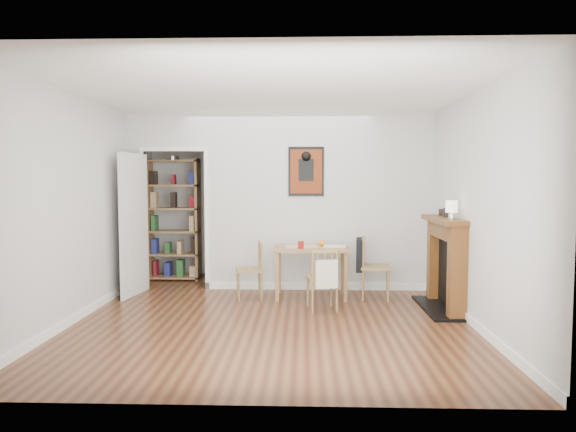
{
  "coord_description": "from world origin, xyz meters",
  "views": [
    {
      "loc": [
        0.37,
        -6.18,
        1.62
      ],
      "look_at": [
        0.16,
        0.6,
        1.15
      ],
      "focal_mm": 32.0,
      "sensor_mm": 36.0,
      "label": 1
    }
  ],
  "objects_px": {
    "fireplace": "(446,261)",
    "bookshelf": "(174,220)",
    "dining_table": "(311,253)",
    "ceramic_jar_a": "(447,212)",
    "red_glass": "(301,245)",
    "mantel_lamp": "(452,208)",
    "orange_fruit": "(322,243)",
    "chair_left": "(249,270)",
    "notebook": "(335,246)",
    "chair_right": "(374,267)",
    "chair_front": "(322,278)",
    "ceramic_jar_b": "(441,212)"
  },
  "relations": [
    {
      "from": "bookshelf",
      "to": "ceramic_jar_b",
      "type": "distance_m",
      "value": 4.21
    },
    {
      "from": "chair_front",
      "to": "mantel_lamp",
      "type": "distance_m",
      "value": 1.78
    },
    {
      "from": "orange_fruit",
      "to": "ceramic_jar_b",
      "type": "distance_m",
      "value": 1.67
    },
    {
      "from": "ceramic_jar_a",
      "to": "red_glass",
      "type": "bearing_deg",
      "value": 167.82
    },
    {
      "from": "bookshelf",
      "to": "ceramic_jar_b",
      "type": "bearing_deg",
      "value": -20.99
    },
    {
      "from": "fireplace",
      "to": "ceramic_jar_b",
      "type": "distance_m",
      "value": 0.67
    },
    {
      "from": "notebook",
      "to": "mantel_lamp",
      "type": "relative_size",
      "value": 1.38
    },
    {
      "from": "fireplace",
      "to": "red_glass",
      "type": "distance_m",
      "value": 1.9
    },
    {
      "from": "bookshelf",
      "to": "mantel_lamp",
      "type": "relative_size",
      "value": 8.77
    },
    {
      "from": "orange_fruit",
      "to": "chair_right",
      "type": "bearing_deg",
      "value": -17.0
    },
    {
      "from": "chair_left",
      "to": "fireplace",
      "type": "relative_size",
      "value": 0.63
    },
    {
      "from": "dining_table",
      "to": "mantel_lamp",
      "type": "distance_m",
      "value": 2.01
    },
    {
      "from": "bookshelf",
      "to": "mantel_lamp",
      "type": "height_order",
      "value": "bookshelf"
    },
    {
      "from": "fireplace",
      "to": "ceramic_jar_a",
      "type": "height_order",
      "value": "ceramic_jar_a"
    },
    {
      "from": "fireplace",
      "to": "mantel_lamp",
      "type": "xyz_separation_m",
      "value": [
        -0.04,
        -0.3,
        0.68
      ]
    },
    {
      "from": "red_glass",
      "to": "chair_front",
      "type": "bearing_deg",
      "value": -64.54
    },
    {
      "from": "fireplace",
      "to": "dining_table",
      "type": "bearing_deg",
      "value": 160.11
    },
    {
      "from": "chair_front",
      "to": "dining_table",
      "type": "bearing_deg",
      "value": 100.65
    },
    {
      "from": "chair_left",
      "to": "mantel_lamp",
      "type": "height_order",
      "value": "mantel_lamp"
    },
    {
      "from": "chair_left",
      "to": "red_glass",
      "type": "height_order",
      "value": "red_glass"
    },
    {
      "from": "fireplace",
      "to": "bookshelf",
      "type": "bearing_deg",
      "value": 154.88
    },
    {
      "from": "red_glass",
      "to": "dining_table",
      "type": "bearing_deg",
      "value": 42.61
    },
    {
      "from": "mantel_lamp",
      "to": "ceramic_jar_a",
      "type": "relative_size",
      "value": 1.99
    },
    {
      "from": "orange_fruit",
      "to": "red_glass",
      "type": "bearing_deg",
      "value": -136.79
    },
    {
      "from": "fireplace",
      "to": "orange_fruit",
      "type": "height_order",
      "value": "fireplace"
    },
    {
      "from": "chair_left",
      "to": "mantel_lamp",
      "type": "xyz_separation_m",
      "value": [
        2.5,
        -0.79,
        0.91
      ]
    },
    {
      "from": "dining_table",
      "to": "fireplace",
      "type": "xyz_separation_m",
      "value": [
        1.69,
        -0.61,
        0.0
      ]
    },
    {
      "from": "chair_front",
      "to": "red_glass",
      "type": "relative_size",
      "value": 7.88
    },
    {
      "from": "chair_front",
      "to": "ceramic_jar_a",
      "type": "relative_size",
      "value": 6.96
    },
    {
      "from": "mantel_lamp",
      "to": "orange_fruit",
      "type": "bearing_deg",
      "value": 144.75
    },
    {
      "from": "chair_right",
      "to": "chair_front",
      "type": "bearing_deg",
      "value": -139.01
    },
    {
      "from": "dining_table",
      "to": "chair_right",
      "type": "relative_size",
      "value": 1.19
    },
    {
      "from": "ceramic_jar_a",
      "to": "notebook",
      "type": "bearing_deg",
      "value": 156.2
    },
    {
      "from": "mantel_lamp",
      "to": "ceramic_jar_a",
      "type": "bearing_deg",
      "value": 82.48
    },
    {
      "from": "ceramic_jar_b",
      "to": "dining_table",
      "type": "bearing_deg",
      "value": 170.56
    },
    {
      "from": "chair_right",
      "to": "fireplace",
      "type": "xyz_separation_m",
      "value": [
        0.83,
        -0.54,
        0.17
      ]
    },
    {
      "from": "bookshelf",
      "to": "fireplace",
      "type": "distance_m",
      "value": 4.33
    },
    {
      "from": "bookshelf",
      "to": "ceramic_jar_b",
      "type": "height_order",
      "value": "bookshelf"
    },
    {
      "from": "dining_table",
      "to": "ceramic_jar_a",
      "type": "distance_m",
      "value": 1.88
    },
    {
      "from": "chair_left",
      "to": "ceramic_jar_a",
      "type": "height_order",
      "value": "ceramic_jar_a"
    },
    {
      "from": "fireplace",
      "to": "ceramic_jar_b",
      "type": "relative_size",
      "value": 14.04
    },
    {
      "from": "chair_right",
      "to": "chair_left",
      "type": "bearing_deg",
      "value": -178.28
    },
    {
      "from": "fireplace",
      "to": "mantel_lamp",
      "type": "relative_size",
      "value": 5.55
    },
    {
      "from": "dining_table",
      "to": "notebook",
      "type": "relative_size",
      "value": 3.29
    },
    {
      "from": "red_glass",
      "to": "mantel_lamp",
      "type": "height_order",
      "value": "mantel_lamp"
    },
    {
      "from": "red_glass",
      "to": "ceramic_jar_a",
      "type": "relative_size",
      "value": 0.88
    },
    {
      "from": "fireplace",
      "to": "ceramic_jar_b",
      "type": "height_order",
      "value": "ceramic_jar_b"
    },
    {
      "from": "chair_left",
      "to": "chair_right",
      "type": "xyz_separation_m",
      "value": [
        1.71,
        0.05,
        0.05
      ]
    },
    {
      "from": "dining_table",
      "to": "orange_fruit",
      "type": "relative_size",
      "value": 12.86
    },
    {
      "from": "chair_front",
      "to": "red_glass",
      "type": "height_order",
      "value": "red_glass"
    }
  ]
}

